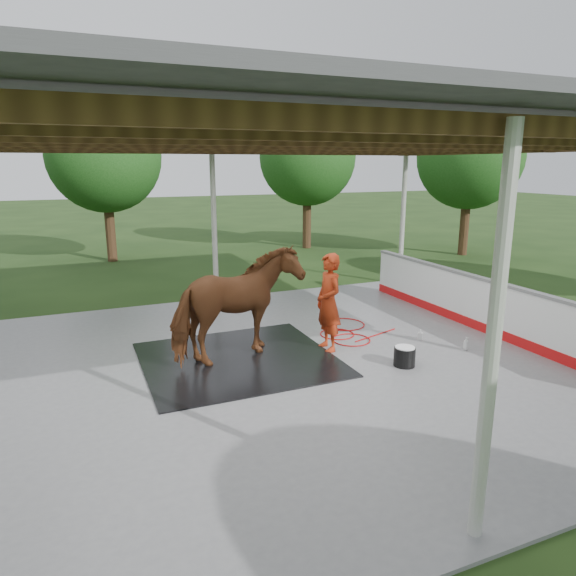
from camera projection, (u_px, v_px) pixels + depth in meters
name	position (u px, v px, depth m)	size (l,w,h in m)	color
ground	(287.00, 366.00, 9.19)	(100.00, 100.00, 0.00)	#1E3814
concrete_slab	(287.00, 365.00, 9.19)	(12.00, 10.00, 0.05)	slate
pavilion_structure	(286.00, 136.00, 8.26)	(12.60, 10.60, 4.05)	beige
dasher_board	(487.00, 307.00, 10.80)	(0.16, 8.00, 1.15)	red
tree_belt	(282.00, 149.00, 9.22)	(28.00, 28.00, 5.80)	#382314
rubber_mat	(238.00, 359.00, 9.37)	(3.38, 3.17, 0.03)	black
horse	(237.00, 305.00, 9.13)	(1.09, 2.39, 2.02)	brown
handler	(329.00, 302.00, 9.69)	(0.68, 0.45, 1.87)	#AE2F12
wash_bucket	(405.00, 356.00, 9.06)	(0.38, 0.38, 0.35)	black
soap_bottle_a	(466.00, 344.00, 9.84)	(0.10, 0.10, 0.26)	silver
soap_bottle_b	(420.00, 334.00, 10.45)	(0.09, 0.10, 0.21)	#338CD8
hose_coil	(345.00, 331.00, 10.93)	(1.68, 1.82, 0.02)	#B40C0C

